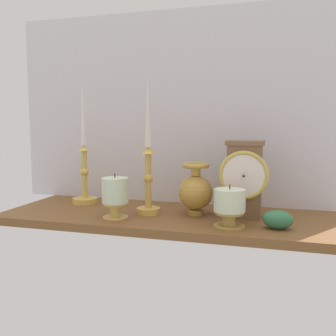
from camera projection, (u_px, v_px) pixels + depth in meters
ground_plane at (167, 218)px, 113.92cm from camera, size 100.00×36.00×2.40cm
back_wall at (182, 108)px, 127.79cm from camera, size 120.00×2.00×65.00cm
mantel_clock at (244, 178)px, 108.13cm from camera, size 13.90×10.97×22.32cm
candlestick_tall_left at (148, 166)px, 112.35cm from camera, size 7.13×7.13×41.95cm
candlestick_tall_center at (84, 167)px, 128.18cm from camera, size 8.57×8.57×41.61cm
brass_vase_bulbous at (196, 191)px, 111.93cm from camera, size 10.24×10.24×15.60cm
pillar_candle_front at (115, 195)px, 108.14cm from camera, size 7.64×7.64×12.93cm
pillar_candle_near_clock at (230, 205)px, 99.01cm from camera, size 8.39×8.39×11.21cm
ivy_sprig at (278, 220)px, 97.04cm from camera, size 7.76×5.43×4.91cm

